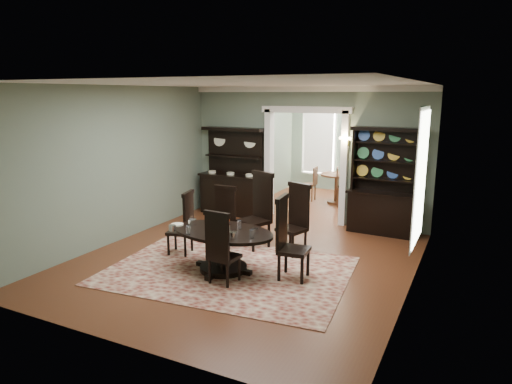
# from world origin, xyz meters

# --- Properties ---
(room) EXTENTS (5.51, 6.01, 3.01)m
(room) POSITION_xyz_m (0.00, 0.04, 1.58)
(room) COLOR #562B16
(room) RESTS_ON ground
(parlor) EXTENTS (3.51, 3.50, 3.01)m
(parlor) POSITION_xyz_m (0.00, 5.53, 1.52)
(parlor) COLOR #562B16
(parlor) RESTS_ON ground
(doorway_trim) EXTENTS (2.08, 0.25, 2.57)m
(doorway_trim) POSITION_xyz_m (0.00, 3.00, 1.62)
(doorway_trim) COLOR white
(doorway_trim) RESTS_ON floor
(right_window) EXTENTS (0.15, 1.47, 2.12)m
(right_window) POSITION_xyz_m (2.69, 0.93, 1.60)
(right_window) COLOR white
(right_window) RESTS_ON wall_right
(wall_sconce) EXTENTS (0.27, 0.21, 0.21)m
(wall_sconce) POSITION_xyz_m (0.95, 2.85, 1.89)
(wall_sconce) COLOR gold
(wall_sconce) RESTS_ON back_wall_right
(rug) EXTENTS (4.08, 3.09, 0.01)m
(rug) POSITION_xyz_m (-0.02, -0.50, 0.01)
(rug) COLOR maroon
(rug) RESTS_ON floor
(dining_table) EXTENTS (1.81, 1.71, 0.69)m
(dining_table) POSITION_xyz_m (-0.09, -0.53, 0.48)
(dining_table) COLOR black
(dining_table) RESTS_ON rug
(centerpiece) EXTENTS (1.60, 1.03, 0.26)m
(centerpiece) POSITION_xyz_m (-0.19, -0.44, 0.77)
(centerpiece) COLOR white
(centerpiece) RESTS_ON dining_table
(chair_far_left) EXTENTS (0.45, 0.43, 1.17)m
(chair_far_left) POSITION_xyz_m (-0.69, 0.51, 0.61)
(chair_far_left) COLOR black
(chair_far_left) RESTS_ON rug
(chair_far_mid) EXTENTS (0.67, 0.66, 1.43)m
(chair_far_mid) POSITION_xyz_m (-0.12, 0.85, 0.75)
(chair_far_mid) COLOR black
(chair_far_mid) RESTS_ON rug
(chair_far_right) EXTENTS (0.59, 0.57, 1.28)m
(chair_far_right) POSITION_xyz_m (0.63, 0.83, 0.67)
(chair_far_right) COLOR black
(chair_far_right) RESTS_ON rug
(chair_end_left) EXTENTS (0.49, 0.51, 1.16)m
(chair_end_left) POSITION_xyz_m (-1.11, -0.14, 0.61)
(chair_end_left) COLOR black
(chair_end_left) RESTS_ON rug
(chair_end_right) EXTENTS (0.51, 0.53, 1.32)m
(chair_end_right) POSITION_xyz_m (0.95, -0.34, 0.69)
(chair_end_right) COLOR black
(chair_end_right) RESTS_ON rug
(chair_near) EXTENTS (0.46, 0.44, 1.16)m
(chair_near) POSITION_xyz_m (0.16, -1.03, 0.61)
(chair_near) COLOR black
(chair_near) RESTS_ON rug
(sideboard) EXTENTS (1.58, 0.58, 2.06)m
(sideboard) POSITION_xyz_m (-1.76, 2.76, 0.72)
(sideboard) COLOR black
(sideboard) RESTS_ON floor
(welsh_dresser) EXTENTS (1.42, 0.58, 2.18)m
(welsh_dresser) POSITION_xyz_m (1.78, 2.76, 0.79)
(welsh_dresser) COLOR black
(welsh_dresser) RESTS_ON floor
(parlor_table) EXTENTS (0.85, 0.85, 0.79)m
(parlor_table) POSITION_xyz_m (0.20, 4.86, 0.51)
(parlor_table) COLOR #552F18
(parlor_table) RESTS_ON parlor_floor
(parlor_chair_left) EXTENTS (0.39, 0.39, 0.93)m
(parlor_chair_left) POSITION_xyz_m (-0.50, 4.86, 0.50)
(parlor_chair_left) COLOR #552F18
(parlor_chair_left) RESTS_ON parlor_floor
(parlor_chair_right) EXTENTS (0.46, 0.45, 1.01)m
(parlor_chair_right) POSITION_xyz_m (0.41, 4.59, 0.54)
(parlor_chair_right) COLOR #552F18
(parlor_chair_right) RESTS_ON parlor_floor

